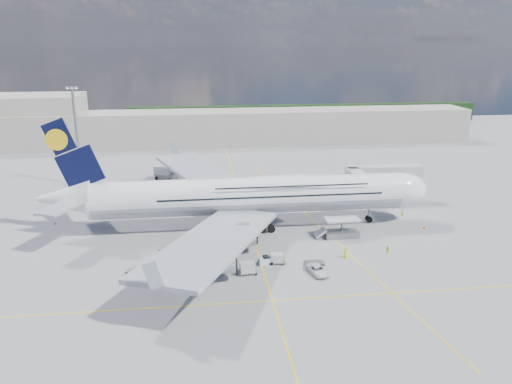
{
  "coord_description": "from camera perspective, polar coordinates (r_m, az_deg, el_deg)",
  "views": [
    {
      "loc": [
        -10.35,
        -84.11,
        36.51
      ],
      "look_at": [
        1.03,
        8.0,
        8.04
      ],
      "focal_mm": 35.0,
      "sensor_mm": 36.0,
      "label": 1
    }
  ],
  "objects": [
    {
      "name": "catering_truck_outer",
      "position": [
        136.81,
        -10.28,
        2.07
      ],
      "size": [
        6.96,
        5.27,
        3.83
      ],
      "rotation": [
        0.0,
        0.0,
        -0.56
      ],
      "color": "gray",
      "rests_on": "ground"
    },
    {
      "name": "dolly_row_c",
      "position": [
        81.63,
        -1.0,
        -8.67
      ],
      "size": [
        3.32,
        1.97,
        2.01
      ],
      "rotation": [
        0.0,
        0.0,
        0.09
      ],
      "color": "gray",
      "rests_on": "ground"
    },
    {
      "name": "service_van",
      "position": [
        82.38,
        7.05,
        -8.86
      ],
      "size": [
        3.26,
        5.28,
        1.37
      ],
      "primitive_type": "imported",
      "rotation": [
        0.0,
        0.0,
        0.21
      ],
      "color": "white",
      "rests_on": "ground"
    },
    {
      "name": "dolly_back",
      "position": [
        84.55,
        -13.56,
        -8.77
      ],
      "size": [
        3.48,
        2.5,
        0.46
      ],
      "rotation": [
        0.0,
        0.0,
        -0.29
      ],
      "color": "gray",
      "rests_on": "ground"
    },
    {
      "name": "taxi_line_main",
      "position": [
        92.27,
        -0.03,
        -6.25
      ],
      "size": [
        0.25,
        220.0,
        0.01
      ],
      "primitive_type": "cube",
      "color": "yellow",
      "rests_on": "ground"
    },
    {
      "name": "terminal",
      "position": [
        181.98,
        -3.71,
        7.37
      ],
      "size": [
        180.0,
        16.0,
        12.0
      ],
      "primitive_type": "cube",
      "color": "#B2AD9E",
      "rests_on": "ground"
    },
    {
      "name": "crew_tug",
      "position": [
        85.42,
        2.99,
        -7.61
      ],
      "size": [
        1.19,
        0.73,
        1.79
      ],
      "primitive_type": "imported",
      "rotation": [
        0.0,
        0.0,
        0.06
      ],
      "color": "#9FFC1A",
      "rests_on": "ground"
    },
    {
      "name": "cone_nose",
      "position": [
        106.2,
        18.67,
        -3.82
      ],
      "size": [
        0.5,
        0.5,
        0.63
      ],
      "color": "#FA5D0D",
      "rests_on": "ground"
    },
    {
      "name": "cone_wing_right_outer",
      "position": [
        84.73,
        -11.12,
        -8.62
      ],
      "size": [
        0.42,
        0.42,
        0.53
      ],
      "color": "#FA5D0D",
      "rests_on": "ground"
    },
    {
      "name": "jet_bridge",
      "position": [
        116.3,
        13.42,
        1.81
      ],
      "size": [
        18.8,
        12.1,
        8.5
      ],
      "color": "#B7B7BC",
      "rests_on": "ground"
    },
    {
      "name": "taxi_line_diag",
      "position": [
        103.83,
        7.0,
        -3.66
      ],
      "size": [
        14.16,
        99.06,
        0.01
      ],
      "primitive_type": "cube",
      "rotation": [
        0.0,
        0.0,
        0.14
      ],
      "color": "yellow",
      "rests_on": "ground"
    },
    {
      "name": "crew_nose",
      "position": [
        111.25,
        16.37,
        -2.4
      ],
      "size": [
        0.65,
        0.51,
        1.56
      ],
      "primitive_type": "imported",
      "rotation": [
        0.0,
        0.0,
        0.27
      ],
      "color": "#A2FF1A",
      "rests_on": "ground"
    },
    {
      "name": "crew_wing",
      "position": [
        89.62,
        -5.43,
        -6.41
      ],
      "size": [
        0.51,
        1.12,
        1.87
      ],
      "primitive_type": "imported",
      "rotation": [
        0.0,
        0.0,
        1.52
      ],
      "color": "#A9FF1A",
      "rests_on": "ground"
    },
    {
      "name": "catering_truck_inner",
      "position": [
        114.78,
        -6.88,
        -0.67
      ],
      "size": [
        6.72,
        3.48,
        3.82
      ],
      "rotation": [
        0.0,
        0.0,
        -0.2
      ],
      "color": "gray",
      "rests_on": "ground"
    },
    {
      "name": "ground",
      "position": [
        92.27,
        -0.03,
        -6.25
      ],
      "size": [
        300.0,
        300.0,
        0.0
      ],
      "primitive_type": "plane",
      "color": "gray",
      "rests_on": "ground"
    },
    {
      "name": "baggage_tug",
      "position": [
        85.11,
        1.14,
        -7.84
      ],
      "size": [
        2.67,
        1.68,
        1.55
      ],
      "rotation": [
        0.0,
        0.0,
        0.23
      ],
      "color": "silver",
      "rests_on": "ground"
    },
    {
      "name": "hangar",
      "position": [
        195.47,
        -24.95,
        7.39
      ],
      "size": [
        40.0,
        22.0,
        18.0
      ],
      "primitive_type": "cube",
      "color": "#B2AD9E",
      "rests_on": "ground"
    },
    {
      "name": "cone_wing_right_inner",
      "position": [
        93.96,
        -6.04,
        -5.72
      ],
      "size": [
        0.47,
        0.47,
        0.6
      ],
      "color": "#FA5D0D",
      "rests_on": "ground"
    },
    {
      "name": "dolly_nose_near",
      "position": [
        85.36,
        2.39,
        -7.58
      ],
      "size": [
        2.9,
        1.7,
        1.77
      ],
      "rotation": [
        0.0,
        0.0,
        -0.08
      ],
      "color": "gray",
      "rests_on": "ground"
    },
    {
      "name": "taxi_line_cross",
      "position": [
        74.49,
        1.9,
        -12.3
      ],
      "size": [
        120.0,
        0.25,
        0.01
      ],
      "primitive_type": "cube",
      "color": "yellow",
      "rests_on": "ground"
    },
    {
      "name": "tree_line",
      "position": [
        231.98,
        5.63,
        8.92
      ],
      "size": [
        160.0,
        6.0,
        8.0
      ],
      "primitive_type": "cube",
      "color": "#193814",
      "rests_on": "ground"
    },
    {
      "name": "light_mast",
      "position": [
        134.5,
        -19.78,
        6.07
      ],
      "size": [
        3.0,
        0.7,
        25.5
      ],
      "color": "gray",
      "rests_on": "ground"
    },
    {
      "name": "cone_wing_left_inner",
      "position": [
        116.28,
        -8.99,
        -1.32
      ],
      "size": [
        0.45,
        0.45,
        0.57
      ],
      "color": "#FA5D0D",
      "rests_on": "ground"
    },
    {
      "name": "dolly_row_b",
      "position": [
        81.34,
        -8.35,
        -9.56
      ],
      "size": [
        3.15,
        2.26,
        0.42
      ],
      "rotation": [
        0.0,
        0.0,
        -0.29
      ],
      "color": "gray",
      "rests_on": "ground"
    },
    {
      "name": "cone_tail",
      "position": [
        110.98,
        -21.97,
        -3.3
      ],
      "size": [
        0.42,
        0.42,
        0.54
      ],
      "color": "#FA5D0D",
      "rests_on": "ground"
    },
    {
      "name": "dolly_nose_far",
      "position": [
        85.77,
        6.73,
        -7.99
      ],
      "size": [
        3.42,
        2.08,
        0.48
      ],
      "rotation": [
        0.0,
        0.0,
        -0.11
      ],
      "color": "gray",
      "rests_on": "ground"
    },
    {
      "name": "airliner",
      "position": [
        99.23,
        -0.58,
        -0.33
      ],
      "size": [
        77.26,
        79.15,
        23.71
      ],
      "color": "white",
      "rests_on": "ground"
    },
    {
      "name": "cargo_loader",
      "position": [
        97.73,
        9.63,
        -4.35
      ],
      "size": [
        8.53,
        3.2,
        3.67
      ],
      "color": "silver",
      "rests_on": "ground"
    },
    {
      "name": "crew_loader",
      "position": [
        91.83,
        14.83,
        -6.42
      ],
      "size": [
        1.0,
        0.92,
        1.66
      ],
      "primitive_type": "imported",
      "rotation": [
        0.0,
        0.0,
        -0.46
      ],
      "color": "#CAE317",
      "rests_on": "ground"
    },
    {
      "name": "crew_van",
      "position": [
        88.7,
        10.21,
        -6.83
      ],
      "size": [
        0.73,
        1.04,
        2.0
      ],
      "primitive_type": "imported",
      "rotation": [
        0.0,
        0.0,
        1.67
      ],
      "color": "#F2FF1A",
      "rests_on": "ground"
    },
    {
      "name": "dolly_row_a",
      "position": [
        91.63,
        -9.91,
        -6.43
      ],
      "size": [
        3.8,
        2.64,
        0.51
      ],
      "rotation": [
        0.0,
        0.0,
        -0.25
      ],
      "color": "gray",
      "rests_on": "ground"
    },
    {
      "name": "cone_wing_left_outer",
      "position": [
        124.21,
        -11.63,
        -0.26
      ],
      "size": [
        0.49,
        0.49,
        0.62
      ],
      "color": "#FA5D0D",
      "rests_on": "ground"
    }
  ]
}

